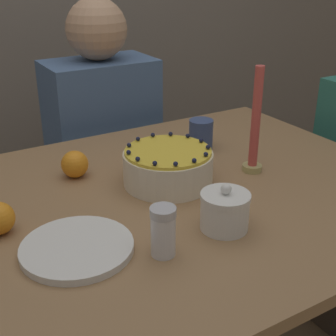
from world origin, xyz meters
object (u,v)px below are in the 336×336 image
candle (255,130)px  person_man_blue_shirt (105,173)px  sugar_bowl (225,211)px  sugar_shaker (163,231)px  cake (168,167)px

candle → person_man_blue_shirt: size_ratio=0.25×
person_man_blue_shirt → sugar_bowl: bearing=84.1°
sugar_bowl → person_man_blue_shirt: 0.94m
sugar_bowl → sugar_shaker: bearing=-173.9°
sugar_shaker → sugar_bowl: bearing=6.1°
sugar_bowl → sugar_shaker: (-0.17, -0.02, 0.01)m
candle → person_man_blue_shirt: (-0.16, 0.69, -0.37)m
sugar_bowl → candle: candle is taller
sugar_bowl → candle: 0.33m
cake → sugar_shaker: size_ratio=2.21×
sugar_bowl → person_man_blue_shirt: person_man_blue_shirt is taller
cake → sugar_shaker: 0.33m
cake → candle: 0.26m
cake → person_man_blue_shirt: size_ratio=0.20×
sugar_shaker → candle: bearing=27.9°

